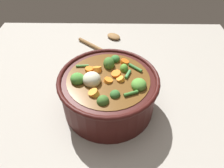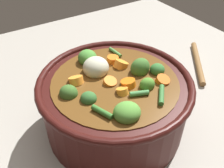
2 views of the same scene
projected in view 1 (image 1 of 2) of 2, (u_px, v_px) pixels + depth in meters
The scene contains 3 objects.
ground_plane at pixel (109, 106), 0.68m from camera, with size 1.10×1.10×0.00m, color #9E998E.
cooking_pot at pixel (109, 91), 0.64m from camera, with size 0.29×0.29×0.15m.
wooden_spoon at pixel (105, 42), 0.94m from camera, with size 0.20×0.20×0.02m.
Camera 1 is at (-0.45, -0.02, 0.52)m, focal length 33.97 mm.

